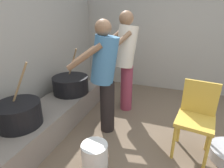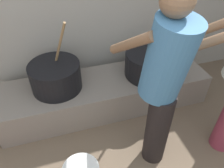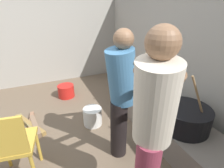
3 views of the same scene
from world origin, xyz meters
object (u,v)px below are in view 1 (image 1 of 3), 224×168
Objects in this scene: cook_in_blue_shirt at (104,72)px; chair_yellow at (196,116)px; cooking_pot_secondary at (71,85)px; cooking_pot_main at (19,114)px; cook_in_cream_shirt at (126,57)px; bucket_white_plastic at (95,155)px.

cook_in_blue_shirt reaches higher than chair_yellow.
cook_in_blue_shirt reaches higher than cooking_pot_secondary.
cooking_pot_main reaches higher than cooking_pot_secondary.
cooking_pot_main reaches higher than chair_yellow.
cook_in_cream_shirt is 1.37m from chair_yellow.
cook_in_cream_shirt is (0.39, -0.81, 0.44)m from cooking_pot_secondary.
bucket_white_plastic is at bearing -137.98° from cooking_pot_secondary.
bucket_white_plastic is (-0.68, -0.15, -0.73)m from cook_in_blue_shirt.
chair_yellow is (-0.35, -1.88, -0.00)m from cooking_pot_secondary.
cooking_pot_main is 1.00m from bucket_white_plastic.
chair_yellow reaches higher than bucket_white_plastic.
cook_in_cream_shirt is at bearing -31.81° from cooking_pot_main.
cooking_pot_secondary is at bearing 79.40° from chair_yellow.
cooking_pot_secondary is 0.82× the size of chair_yellow.
cook_in_blue_shirt is 5.31× the size of bucket_white_plastic.
cook_in_blue_shirt reaches higher than cooking_pot_main.
cooking_pot_secondary is 1.35m from bucket_white_plastic.
cooking_pot_main is 1.71m from cook_in_cream_shirt.
cook_in_blue_shirt is (-0.29, -0.72, 0.37)m from cooking_pot_secondary.
cooking_pot_secondary is at bearing 68.19° from cook_in_blue_shirt.
chair_yellow is at bearing -93.10° from cook_in_blue_shirt.
cooking_pot_main is at bearing 109.09° from chair_yellow.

